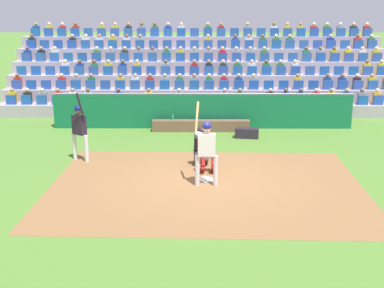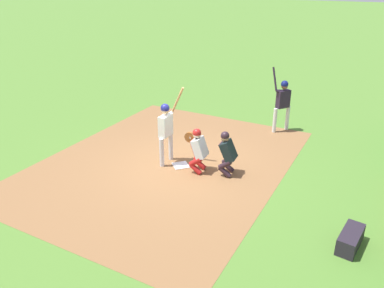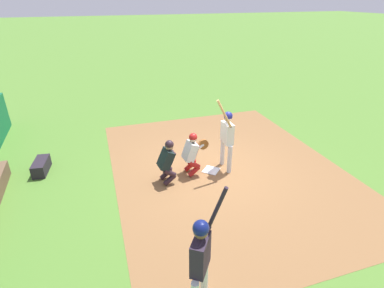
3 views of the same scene
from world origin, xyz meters
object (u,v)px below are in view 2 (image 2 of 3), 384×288
at_px(batter_at_plate, 166,127).
at_px(home_plate_umpire, 227,151).
at_px(home_plate_marker, 181,165).
at_px(equipment_duffel_bag, 350,239).
at_px(on_deck_batter, 283,100).
at_px(catcher_crouching, 198,148).

xyz_separation_m(batter_at_plate, home_plate_umpire, (0.12, -1.83, -0.44)).
distance_m(home_plate_marker, equipment_duffel_bag, 5.07).
bearing_deg(on_deck_batter, home_plate_marker, 154.80).
xyz_separation_m(home_plate_marker, home_plate_umpire, (0.12, -1.37, 0.68)).
relative_size(home_plate_marker, equipment_duffel_bag, 0.50).
distance_m(equipment_duffel_bag, on_deck_batter, 6.41).
height_order(catcher_crouching, home_plate_umpire, catcher_crouching).
height_order(home_plate_umpire, on_deck_batter, on_deck_batter).
relative_size(home_plate_marker, catcher_crouching, 0.34).
bearing_deg(batter_at_plate, catcher_crouching, -93.93).
xyz_separation_m(home_plate_marker, batter_at_plate, (0.01, 0.46, 1.13)).
xyz_separation_m(batter_at_plate, catcher_crouching, (-0.07, -1.04, -0.42)).
bearing_deg(batter_at_plate, equipment_duffel_bag, -107.41).
xyz_separation_m(home_plate_umpire, equipment_duffel_bag, (-1.76, -3.42, -0.51)).
height_order(home_plate_marker, home_plate_umpire, home_plate_umpire).
distance_m(home_plate_marker, catcher_crouching, 0.92).
distance_m(batter_at_plate, equipment_duffel_bag, 5.59).
bearing_deg(home_plate_umpire, catcher_crouching, 103.34).
relative_size(home_plate_umpire, equipment_duffel_bag, 1.46).
relative_size(catcher_crouching, equipment_duffel_bag, 1.48).
distance_m(home_plate_marker, on_deck_batter, 4.55).
height_order(catcher_crouching, equipment_duffel_bag, catcher_crouching).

